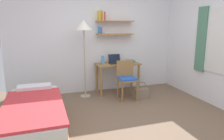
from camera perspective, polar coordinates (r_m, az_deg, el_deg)
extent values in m
plane|color=brown|center=(3.78, 4.82, -14.12)|extent=(5.28, 5.28, 0.00)
cube|color=white|center=(5.32, -3.58, 8.14)|extent=(4.40, 0.05, 2.60)
cube|color=#9E703D|center=(5.30, 0.85, 9.62)|extent=(0.94, 0.22, 0.02)
cube|color=#3384C6|center=(5.20, -3.45, 10.64)|extent=(0.03, 0.15, 0.18)
cube|color=purple|center=(5.22, -3.03, 10.59)|extent=(0.03, 0.14, 0.17)
cube|color=#9E703D|center=(5.29, 0.86, 13.06)|extent=(0.94, 0.22, 0.02)
cube|color=gold|center=(5.20, -3.46, 14.45)|extent=(0.04, 0.16, 0.23)
cube|color=orange|center=(5.20, -2.94, 14.19)|extent=(0.03, 0.18, 0.18)
cube|color=silver|center=(5.23, -2.50, 14.45)|extent=(0.03, 0.14, 0.23)
cube|color=#D13D38|center=(5.24, -2.13, 14.30)|extent=(0.02, 0.15, 0.20)
cube|color=silver|center=(4.66, 27.74, 6.82)|extent=(0.02, 0.92, 1.29)
cube|color=white|center=(4.67, 27.82, 6.82)|extent=(0.01, 0.86, 1.23)
cube|color=#4C7F66|center=(5.05, 22.92, 7.57)|extent=(0.03, 0.28, 1.39)
cube|color=#9E703D|center=(3.70, -20.10, -13.09)|extent=(0.88, 2.00, 0.28)
cube|color=silver|center=(3.61, -20.35, -9.92)|extent=(0.84, 1.94, 0.16)
cube|color=#DB383D|center=(3.47, -20.53, -9.11)|extent=(0.89, 1.64, 0.04)
cube|color=white|center=(4.31, -20.19, -4.52)|extent=(0.61, 0.28, 0.10)
cube|color=#9E703D|center=(5.20, 1.51, 1.64)|extent=(1.06, 0.52, 0.03)
cylinder|color=#9E703D|center=(4.95, -2.94, -3.31)|extent=(0.06, 0.06, 0.71)
cylinder|color=#9E703D|center=(5.27, 7.20, -2.41)|extent=(0.06, 0.06, 0.71)
cylinder|color=#9E703D|center=(5.34, -4.15, -2.16)|extent=(0.06, 0.06, 0.71)
cylinder|color=#9E703D|center=(5.65, 5.37, -1.39)|extent=(0.06, 0.06, 0.71)
cube|color=#9E703D|center=(4.78, 4.17, -2.60)|extent=(0.43, 0.43, 0.03)
cube|color=blue|center=(4.78, 4.18, -2.26)|extent=(0.40, 0.39, 0.04)
cube|color=#9E703D|center=(4.90, 3.49, 0.50)|extent=(0.40, 0.05, 0.36)
cylinder|color=#9E703D|center=(4.64, 2.82, -6.06)|extent=(0.04, 0.04, 0.44)
cylinder|color=#9E703D|center=(4.76, 6.79, -5.67)|extent=(0.04, 0.04, 0.44)
cylinder|color=#9E703D|center=(4.95, 1.58, -4.88)|extent=(0.04, 0.04, 0.44)
cylinder|color=#9E703D|center=(5.06, 5.33, -4.55)|extent=(0.04, 0.04, 0.44)
cylinder|color=#B2A893|center=(5.08, -7.14, -7.00)|extent=(0.24, 0.24, 0.02)
cylinder|color=#B2A893|center=(4.88, -7.38, 1.65)|extent=(0.03, 0.03, 1.53)
cone|color=silver|center=(4.80, -7.67, 11.98)|extent=(0.37, 0.37, 0.22)
cube|color=black|center=(5.19, 0.89, 1.86)|extent=(0.31, 0.23, 0.01)
cube|color=black|center=(5.24, 0.62, 3.16)|extent=(0.30, 0.08, 0.21)
cube|color=black|center=(5.24, 0.63, 3.13)|extent=(0.27, 0.07, 0.17)
cylinder|color=#4C99DB|center=(5.06, -2.55, 2.70)|extent=(0.07, 0.07, 0.21)
cube|color=#4CA856|center=(5.30, 4.95, 2.15)|extent=(0.16, 0.21, 0.03)
cube|color=#4CA856|center=(5.29, 5.13, 2.42)|extent=(0.14, 0.19, 0.02)
cube|color=#3384C6|center=(5.28, 4.97, 2.64)|extent=(0.20, 0.22, 0.02)
cube|color=gray|center=(4.95, 8.01, -6.25)|extent=(0.31, 0.13, 0.24)
torus|color=gray|center=(4.90, 8.07, -4.39)|extent=(0.21, 0.02, 0.21)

